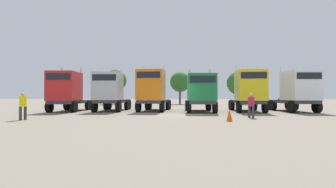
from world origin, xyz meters
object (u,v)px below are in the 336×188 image
visitor_with_camera (251,104)px  traffic_cone_near (229,115)px  semi_truck_orange (152,91)px  semi_truck_white (297,91)px  semi_truck_yellow (249,91)px  visitor_in_hivis (23,104)px  semi_truck_silver (110,92)px  semi_truck_green (201,93)px  semi_truck_red (67,91)px

visitor_with_camera → traffic_cone_near: 2.96m
semi_truck_orange → semi_truck_white: 13.31m
semi_truck_orange → semi_truck_yellow: bearing=92.6°
visitor_in_hivis → semi_truck_white: bearing=49.1°
semi_truck_silver → semi_truck_orange: size_ratio=0.97×
semi_truck_yellow → semi_truck_green: bearing=-78.8°
semi_truck_red → visitor_with_camera: (15.49, -4.96, -1.00)m
semi_truck_white → semi_truck_yellow: bearing=-91.7°
visitor_in_hivis → traffic_cone_near: visitor_in_hivis is taller
semi_truck_yellow → visitor_with_camera: semi_truck_yellow is taller
semi_truck_orange → traffic_cone_near: bearing=38.3°
semi_truck_white → visitor_with_camera: size_ratio=3.70×
semi_truck_red → semi_truck_white: semi_truck_white is taller
semi_truck_red → semi_truck_green: size_ratio=0.99×
semi_truck_green → traffic_cone_near: (1.19, -7.34, -1.41)m
semi_truck_white → visitor_in_hivis: size_ratio=3.56×
semi_truck_silver → semi_truck_red: bearing=-83.3°
semi_truck_orange → visitor_with_camera: bearing=55.3°
visitor_in_hivis → semi_truck_silver: bearing=97.6°
semi_truck_red → semi_truck_orange: semi_truck_orange is taller
semi_truck_white → visitor_in_hivis: (-20.07, -8.51, -0.98)m
visitor_in_hivis → semi_truck_green: bearing=59.9°
semi_truck_white → traffic_cone_near: bearing=-47.7°
semi_truck_silver → traffic_cone_near: size_ratio=8.19×
semi_truck_red → traffic_cone_near: bearing=57.3°
semi_truck_green → visitor_in_hivis: bearing=-58.2°
semi_truck_white → visitor_with_camera: semi_truck_white is taller
semi_truck_white → semi_truck_silver: bearing=-93.7°
semi_truck_white → traffic_cone_near: 11.37m
semi_truck_orange → semi_truck_white: size_ratio=1.03×
semi_truck_red → semi_truck_yellow: semi_truck_yellow is taller
semi_truck_yellow → semi_truck_red: bearing=-84.8°
visitor_with_camera → traffic_cone_near: size_ratio=2.20×
semi_truck_yellow → visitor_with_camera: (-1.40, -5.79, -1.03)m
semi_truck_silver → visitor_in_hivis: 8.55m
semi_truck_orange → visitor_in_hivis: bearing=-35.7°
visitor_with_camera → traffic_cone_near: visitor_with_camera is taller
semi_truck_red → semi_truck_silver: size_ratio=1.01×
semi_truck_silver → semi_truck_yellow: bearing=88.1°
visitor_in_hivis → visitor_with_camera: 14.51m
semi_truck_silver → visitor_in_hivis: semi_truck_silver is taller
semi_truck_green → visitor_with_camera: 6.00m
semi_truck_yellow → semi_truck_white: (4.37, 0.26, -0.01)m
semi_truck_yellow → visitor_with_camera: size_ratio=3.74×
semi_truck_silver → semi_truck_white: semi_truck_white is taller
traffic_cone_near → semi_truck_orange: bearing=125.0°
semi_truck_orange → semi_truck_white: (13.31, 0.15, -0.02)m
semi_truck_yellow → traffic_cone_near: size_ratio=8.23×
visitor_with_camera → visitor_in_hivis: bearing=145.2°
semi_truck_red → semi_truck_white: (21.26, 1.09, 0.02)m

